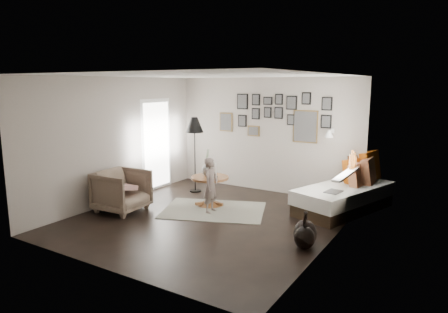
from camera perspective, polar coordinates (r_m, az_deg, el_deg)
The scene contains 23 objects.
ground at distance 7.45m, azimuth -2.37°, elevation -8.91°, with size 4.80×4.80×0.00m, color black.
wall_back at distance 9.19m, azimuth 5.95°, elevation 3.06°, with size 4.50×4.50×0.00m, color #A59B90.
wall_front at distance 5.35m, azimuth -16.99°, elevation -2.58°, with size 4.50×4.50×0.00m, color #A59B90.
wall_left at distance 8.58m, azimuth -15.02°, elevation 2.25°, with size 4.80×4.80×0.00m, color #A59B90.
wall_right at distance 6.18m, azimuth 15.14°, elevation -0.80°, with size 4.80×4.80×0.00m, color #A59B90.
ceiling at distance 7.04m, azimuth -2.53°, elevation 11.51°, with size 4.80×4.80×0.00m, color white.
door_left at distance 9.46m, azimuth -9.62°, elevation 1.65°, with size 0.00×2.14×2.14m.
window_right at distance 7.54m, azimuth 17.38°, elevation -1.80°, with size 0.15×1.32×1.30m.
gallery_wall at distance 9.01m, azimuth 7.61°, elevation 5.71°, with size 2.74×0.03×1.08m.
wall_sconce at distance 8.37m, azimuth 14.79°, elevation 3.19°, with size 0.18×0.36×0.16m.
rug at distance 7.93m, azimuth -1.48°, elevation -7.66°, with size 1.95×1.37×0.01m, color beige.
pedestal_table at distance 8.18m, azimuth -2.02°, elevation -5.09°, with size 0.77×0.77×0.60m.
vase at distance 8.12m, azimuth -2.43°, elevation -1.63°, with size 0.22×0.22×0.55m.
candles at distance 8.01m, azimuth -1.38°, elevation -2.02°, with size 0.13×0.13×0.29m.
daybed at distance 8.24m, azimuth 16.96°, elevation -4.96°, with size 1.60×2.39×1.09m.
magazine_on_daybed at distance 7.60m, azimuth 15.37°, elevation -4.87°, with size 0.25×0.33×0.02m, color black.
armchair at distance 8.03m, azimuth -14.39°, elevation -4.79°, with size 0.86×0.89×0.81m, color brown.
armchair_cushion at distance 8.03m, azimuth -14.01°, elevation -4.22°, with size 0.37×0.37×0.09m, color beige.
floor_lamp at distance 9.03m, azimuth -4.23°, elevation 4.13°, with size 0.40×0.40×1.72m.
magazine_basket at distance 8.18m, azimuth -16.38°, elevation -6.14°, with size 0.35×0.35×0.39m.
demijohn_large at distance 6.33m, azimuth 11.52°, elevation -10.64°, with size 0.36×0.36×0.54m.
demijohn_small at distance 6.22m, azimuth 11.42°, elevation -11.25°, with size 0.32×0.32×0.49m.
child at distance 7.67m, azimuth -1.89°, elevation -4.15°, with size 0.39×0.26×1.07m, color #6A5954.
Camera 1 is at (3.94, -5.83, 2.45)m, focal length 32.00 mm.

